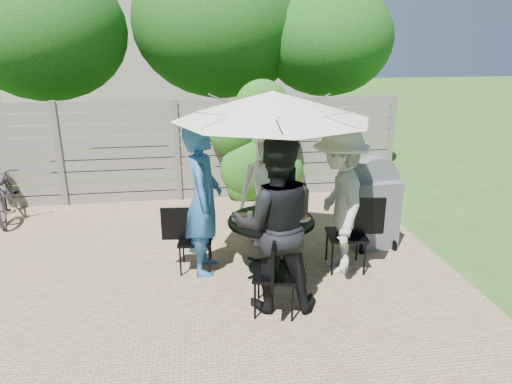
{
  "coord_description": "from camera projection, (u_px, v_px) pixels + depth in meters",
  "views": [
    {
      "loc": [
        0.23,
        -5.06,
        2.8
      ],
      "look_at": [
        1.03,
        0.31,
        0.99
      ],
      "focal_mm": 32.0,
      "sensor_mm": 36.0,
      "label": 1
    }
  ],
  "objects": [
    {
      "name": "person_back",
      "position": [
        268.0,
        188.0,
        6.39
      ],
      "size": [
        0.87,
        0.63,
        1.65
      ],
      "primitive_type": "imported",
      "rotation": [
        0.0,
        0.0,
        6.15
      ],
      "color": "silver",
      "rests_on": "ground"
    },
    {
      "name": "backyard_envelope",
      "position": [
        181.0,
        47.0,
        14.45
      ],
      "size": [
        60.0,
        60.0,
        5.0
      ],
      "color": "#29561A",
      "rests_on": "ground"
    },
    {
      "name": "glass_front",
      "position": [
        281.0,
        222.0,
        5.38
      ],
      "size": [
        0.07,
        0.07,
        0.14
      ],
      "primitive_type": "cylinder",
      "color": "silver",
      "rests_on": "patio_table"
    },
    {
      "name": "bbq_grill",
      "position": [
        372.0,
        206.0,
        6.38
      ],
      "size": [
        0.67,
        0.53,
        1.31
      ],
      "rotation": [
        0.0,
        0.0,
        0.06
      ],
      "color": "slate",
      "rests_on": "ground"
    },
    {
      "name": "chair_right",
      "position": [
        347.0,
        248.0,
        5.79
      ],
      "size": [
        0.72,
        0.52,
        0.97
      ],
      "rotation": [
        0.0,
        0.0,
        3.02
      ],
      "color": "black",
      "rests_on": "ground"
    },
    {
      "name": "glass_back",
      "position": [
        262.0,
        207.0,
        5.87
      ],
      "size": [
        0.07,
        0.07,
        0.14
      ],
      "primitive_type": "cylinder",
      "color": "silver",
      "rests_on": "patio_table"
    },
    {
      "name": "bicycle",
      "position": [
        5.0,
        190.0,
        7.5
      ],
      "size": [
        1.01,
        1.85,
        0.92
      ],
      "primitive_type": "imported",
      "rotation": [
        0.0,
        0.0,
        0.24
      ],
      "color": "#333338",
      "rests_on": "ground"
    },
    {
      "name": "person_left",
      "position": [
        203.0,
        201.0,
        5.56
      ],
      "size": [
        0.54,
        0.74,
        1.89
      ],
      "primitive_type": "imported",
      "rotation": [
        0.0,
        0.0,
        7.72
      ],
      "color": "#245C9F",
      "rests_on": "ground"
    },
    {
      "name": "chair_left",
      "position": [
        195.0,
        252.0,
        5.77
      ],
      "size": [
        0.64,
        0.45,
        0.86
      ],
      "rotation": [
        0.0,
        0.0,
        6.19
      ],
      "color": "black",
      "rests_on": "ground"
    },
    {
      "name": "plate_back",
      "position": [
        270.0,
        207.0,
        5.98
      ],
      "size": [
        0.26,
        0.26,
        0.06
      ],
      "color": "white",
      "rests_on": "patio_table"
    },
    {
      "name": "person_front",
      "position": [
        275.0,
        225.0,
        4.78
      ],
      "size": [
        1.02,
        0.84,
        1.93
      ],
      "primitive_type": "imported",
      "rotation": [
        0.0,
        0.0,
        3.01
      ],
      "color": "black",
      "rests_on": "ground"
    },
    {
      "name": "coffee_cup",
      "position": [
        278.0,
        208.0,
        5.84
      ],
      "size": [
        0.08,
        0.08,
        0.12
      ],
      "primitive_type": "cylinder",
      "color": "#C6B293",
      "rests_on": "patio_table"
    },
    {
      "name": "chair_front",
      "position": [
        275.0,
        289.0,
        4.86
      ],
      "size": [
        0.55,
        0.71,
        0.93
      ],
      "rotation": [
        0.0,
        0.0,
        1.32
      ],
      "color": "black",
      "rests_on": "ground"
    },
    {
      "name": "glass_left",
      "position": [
        250.0,
        217.0,
        5.52
      ],
      "size": [
        0.07,
        0.07,
        0.14
      ],
      "primitive_type": "cylinder",
      "color": "silver",
      "rests_on": "patio_table"
    },
    {
      "name": "plate_extra",
      "position": [
        288.0,
        227.0,
        5.36
      ],
      "size": [
        0.24,
        0.24,
        0.06
      ],
      "color": "white",
      "rests_on": "patio_table"
    },
    {
      "name": "syrup_jug",
      "position": [
        266.0,
        212.0,
        5.67
      ],
      "size": [
        0.09,
        0.09,
        0.16
      ],
      "primitive_type": "cylinder",
      "color": "#59280C",
      "rests_on": "patio_table"
    },
    {
      "name": "umbrella",
      "position": [
        272.0,
        105.0,
        5.2
      ],
      "size": [
        2.61,
        2.61,
        2.26
      ],
      "rotation": [
        0.0,
        0.0,
        -0.13
      ],
      "color": "silver",
      "rests_on": "ground"
    },
    {
      "name": "plate_right",
      "position": [
        300.0,
        217.0,
        5.64
      ],
      "size": [
        0.26,
        0.26,
        0.06
      ],
      "color": "white",
      "rests_on": "patio_table"
    },
    {
      "name": "person_right",
      "position": [
        339.0,
        201.0,
        5.59
      ],
      "size": [
        0.84,
        1.27,
        1.85
      ],
      "primitive_type": "imported",
      "rotation": [
        0.0,
        0.0,
        4.58
      ],
      "color": "#A3A5A0",
      "rests_on": "ground"
    },
    {
      "name": "chair_back",
      "position": [
        268.0,
        221.0,
        6.69
      ],
      "size": [
        0.52,
        0.7,
        0.93
      ],
      "rotation": [
        0.0,
        0.0,
        4.52
      ],
      "color": "black",
      "rests_on": "ground"
    },
    {
      "name": "patio_table",
      "position": [
        271.0,
        235.0,
        5.71
      ],
      "size": [
        1.19,
        1.19,
        0.7
      ],
      "rotation": [
        0.0,
        0.0,
        -0.13
      ],
      "color": "black",
      "rests_on": "ground"
    },
    {
      "name": "plate_front",
      "position": [
        273.0,
        229.0,
        5.3
      ],
      "size": [
        0.26,
        0.26,
        0.06
      ],
      "color": "white",
      "rests_on": "patio_table"
    },
    {
      "name": "plate_left",
      "position": [
        242.0,
        217.0,
        5.63
      ],
      "size": [
        0.26,
        0.26,
        0.06
      ],
      "color": "white",
      "rests_on": "patio_table"
    },
    {
      "name": "glass_right",
      "position": [
        291.0,
        211.0,
        5.73
      ],
      "size": [
        0.07,
        0.07,
        0.14
      ],
      "primitive_type": "cylinder",
      "color": "silver",
      "rests_on": "patio_table"
    }
  ]
}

